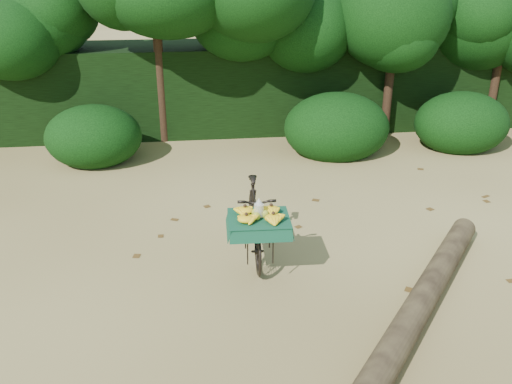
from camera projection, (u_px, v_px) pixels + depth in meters
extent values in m
plane|color=tan|center=(304.00, 278.00, 6.41)|extent=(80.00, 80.00, 0.00)
imported|color=black|center=(255.00, 220.00, 6.75)|extent=(0.51, 1.61, 0.96)
cube|color=black|center=(259.00, 219.00, 6.08)|extent=(0.36, 0.43, 0.02)
cube|color=#144C2E|center=(259.00, 218.00, 6.08)|extent=(0.71, 0.60, 0.01)
ellipsoid|color=olive|center=(265.00, 214.00, 6.06)|extent=(0.09, 0.07, 0.10)
ellipsoid|color=olive|center=(256.00, 212.00, 6.10)|extent=(0.09, 0.07, 0.10)
ellipsoid|color=olive|center=(256.00, 216.00, 6.01)|extent=(0.09, 0.07, 0.10)
cylinder|color=#EAE5C6|center=(259.00, 210.00, 6.05)|extent=(0.11, 0.11, 0.14)
cylinder|color=brown|center=(421.00, 303.00, 5.71)|extent=(2.75, 3.31, 0.29)
cube|color=black|center=(247.00, 86.00, 11.77)|extent=(26.00, 1.80, 1.80)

